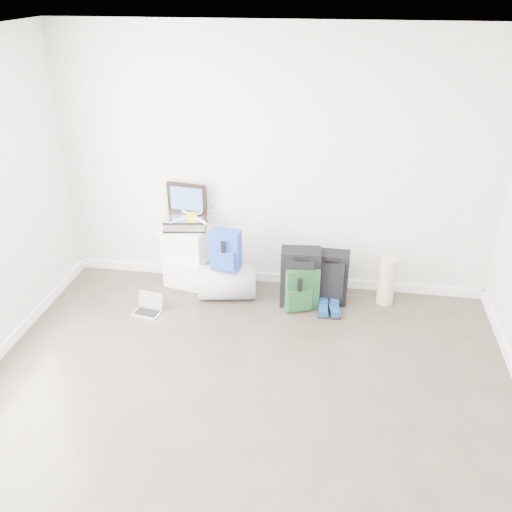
% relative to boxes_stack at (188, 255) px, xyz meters
% --- Properties ---
extents(ground, '(5.00, 5.00, 0.00)m').
position_rel_boxes_stack_xyz_m(ground, '(0.92, -2.33, -0.34)').
color(ground, '#3A302A').
rests_on(ground, ground).
extents(room_envelope, '(4.52, 5.02, 2.71)m').
position_rel_boxes_stack_xyz_m(room_envelope, '(0.92, -2.31, 1.38)').
color(room_envelope, silver).
rests_on(room_envelope, ground).
extents(boxes_stack, '(0.54, 0.47, 0.68)m').
position_rel_boxes_stack_xyz_m(boxes_stack, '(0.00, 0.00, 0.00)').
color(boxes_stack, white).
rests_on(boxes_stack, ground).
extents(briefcase, '(0.47, 0.38, 0.12)m').
position_rel_boxes_stack_xyz_m(briefcase, '(0.00, 0.00, 0.40)').
color(briefcase, '#B2B2B7').
rests_on(briefcase, boxes_stack).
extents(painting, '(0.44, 0.09, 0.33)m').
position_rel_boxes_stack_xyz_m(painting, '(-0.00, 0.10, 0.62)').
color(painting, black).
rests_on(painting, briefcase).
extents(drone, '(0.42, 0.42, 0.05)m').
position_rel_boxes_stack_xyz_m(drone, '(0.08, -0.02, 0.48)').
color(drone, yellow).
rests_on(drone, briefcase).
extents(duffel_bag, '(0.65, 0.46, 0.37)m').
position_rel_boxes_stack_xyz_m(duffel_bag, '(0.48, -0.24, -0.16)').
color(duffel_bag, gray).
rests_on(duffel_bag, ground).
extents(blue_backpack, '(0.31, 0.23, 0.41)m').
position_rel_boxes_stack_xyz_m(blue_backpack, '(0.48, -0.27, 0.23)').
color(blue_backpack, '#1B27AF').
rests_on(blue_backpack, duffel_bag).
extents(large_suitcase, '(0.41, 0.29, 0.62)m').
position_rel_boxes_stack_xyz_m(large_suitcase, '(1.24, -0.23, -0.03)').
color(large_suitcase, black).
rests_on(large_suitcase, ground).
extents(green_backpack, '(0.39, 0.35, 0.47)m').
position_rel_boxes_stack_xyz_m(green_backpack, '(1.26, -0.31, -0.11)').
color(green_backpack, '#13351F').
rests_on(green_backpack, ground).
extents(carry_on, '(0.37, 0.24, 0.57)m').
position_rel_boxes_stack_xyz_m(carry_on, '(1.55, -0.15, -0.06)').
color(carry_on, black).
rests_on(carry_on, ground).
extents(shoes, '(0.24, 0.26, 0.08)m').
position_rel_boxes_stack_xyz_m(shoes, '(1.55, -0.37, -0.30)').
color(shoes, black).
rests_on(shoes, ground).
extents(rolled_rug, '(0.17, 0.17, 0.53)m').
position_rel_boxes_stack_xyz_m(rolled_rug, '(2.12, -0.08, -0.08)').
color(rolled_rug, tan).
rests_on(rolled_rug, ground).
extents(laptop, '(0.30, 0.24, 0.19)m').
position_rel_boxes_stack_xyz_m(laptop, '(-0.25, -0.64, -0.29)').
color(laptop, silver).
rests_on(laptop, ground).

